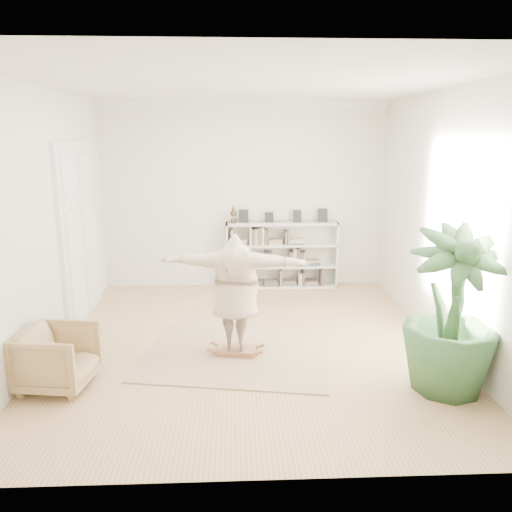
{
  "coord_description": "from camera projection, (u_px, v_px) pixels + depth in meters",
  "views": [
    {
      "loc": [
        -0.18,
        -6.78,
        2.91
      ],
      "look_at": [
        0.13,
        0.4,
        1.21
      ],
      "focal_mm": 35.0,
      "sensor_mm": 36.0,
      "label": 1
    }
  ],
  "objects": [
    {
      "name": "floor",
      "position": [
        248.0,
        343.0,
        7.27
      ],
      "size": [
        6.0,
        6.0,
        0.0
      ],
      "primitive_type": "plane",
      "color": "#A27E53",
      "rests_on": "ground"
    },
    {
      "name": "bookshelf",
      "position": [
        281.0,
        256.0,
        9.89
      ],
      "size": [
        2.2,
        0.35,
        1.64
      ],
      "color": "silver",
      "rests_on": "floor"
    },
    {
      "name": "room_shell",
      "position": [
        243.0,
        105.0,
        9.32
      ],
      "size": [
        6.0,
        6.0,
        6.0
      ],
      "color": "silver",
      "rests_on": "floor"
    },
    {
      "name": "doors",
      "position": [
        79.0,
        234.0,
        8.09
      ],
      "size": [
        0.09,
        1.78,
        2.92
      ],
      "color": "white",
      "rests_on": "floor"
    },
    {
      "name": "armchair",
      "position": [
        57.0,
        358.0,
        5.91
      ],
      "size": [
        0.9,
        0.88,
        0.74
      ],
      "primitive_type": "imported",
      "rotation": [
        0.0,
        0.0,
        1.45
      ],
      "color": "tan",
      "rests_on": "floor"
    },
    {
      "name": "houseplant",
      "position": [
        452.0,
        311.0,
        5.71
      ],
      "size": [
        1.1,
        1.1,
        1.95
      ],
      "primitive_type": "imported",
      "rotation": [
        0.0,
        0.0,
        -0.01
      ],
      "color": "#30582C",
      "rests_on": "floor"
    },
    {
      "name": "person",
      "position": [
        236.0,
        290.0,
        6.66
      ],
      "size": [
        2.04,
        0.86,
        1.61
      ],
      "primitive_type": "imported",
      "rotation": [
        0.0,
        0.0,
        2.98
      ],
      "color": "#BEA88F",
      "rests_on": "rocker_board"
    },
    {
      "name": "rocker_board",
      "position": [
        236.0,
        350.0,
        6.86
      ],
      "size": [
        0.57,
        0.39,
        0.11
      ],
      "rotation": [
        0.0,
        0.0,
        -0.17
      ],
      "color": "#95613B",
      "rests_on": "rug"
    },
    {
      "name": "rug",
      "position": [
        236.0,
        354.0,
        6.88
      ],
      "size": [
        2.8,
        2.39,
        0.02
      ],
      "primitive_type": "cube",
      "rotation": [
        0.0,
        0.0,
        -0.17
      ],
      "color": "tan",
      "rests_on": "floor"
    }
  ]
}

